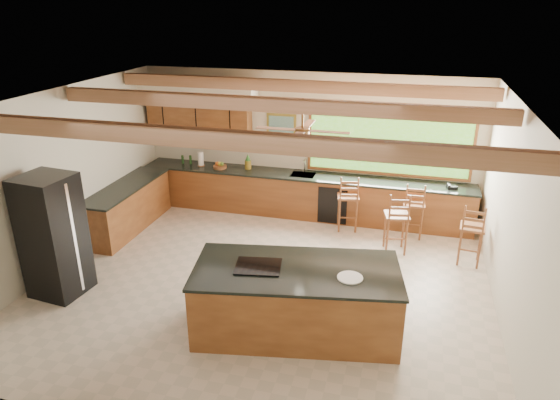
# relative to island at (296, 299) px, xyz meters

# --- Properties ---
(ground) EXTENTS (7.20, 7.20, 0.00)m
(ground) POSITION_rel_island_xyz_m (-0.79, 1.05, -0.49)
(ground) COLOR #BAAE9A
(ground) RESTS_ON ground
(room_shell) EXTENTS (7.27, 6.54, 3.02)m
(room_shell) POSITION_rel_island_xyz_m (-0.96, 1.71, 1.72)
(room_shell) COLOR beige
(room_shell) RESTS_ON ground
(counter_run) EXTENTS (7.12, 3.10, 1.25)m
(counter_run) POSITION_rel_island_xyz_m (-1.61, 3.57, -0.03)
(counter_run) COLOR brown
(counter_run) RESTS_ON ground
(island) EXTENTS (2.98, 1.78, 1.00)m
(island) POSITION_rel_island_xyz_m (0.00, 0.00, 0.00)
(island) COLOR brown
(island) RESTS_ON ground
(refrigerator) EXTENTS (0.83, 0.81, 1.95)m
(refrigerator) POSITION_rel_island_xyz_m (-3.84, 0.01, 0.48)
(refrigerator) COLOR black
(refrigerator) RESTS_ON ground
(bar_stool_a) EXTENTS (0.50, 0.50, 1.18)m
(bar_stool_a) POSITION_rel_island_xyz_m (0.23, 3.44, 0.21)
(bar_stool_a) COLOR brown
(bar_stool_a) RESTS_ON ground
(bar_stool_b) EXTENTS (0.50, 0.50, 1.19)m
(bar_stool_b) POSITION_rel_island_xyz_m (1.22, 2.71, 0.21)
(bar_stool_b) COLOR brown
(bar_stool_b) RESTS_ON ground
(bar_stool_c) EXTENTS (0.41, 0.41, 1.14)m
(bar_stool_c) POSITION_rel_island_xyz_m (1.51, 3.44, 0.19)
(bar_stool_c) COLOR brown
(bar_stool_c) RESTS_ON ground
(bar_stool_d) EXTENTS (0.45, 0.45, 1.14)m
(bar_stool_d) POSITION_rel_island_xyz_m (2.51, 2.59, 0.19)
(bar_stool_d) COLOR brown
(bar_stool_d) RESTS_ON ground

